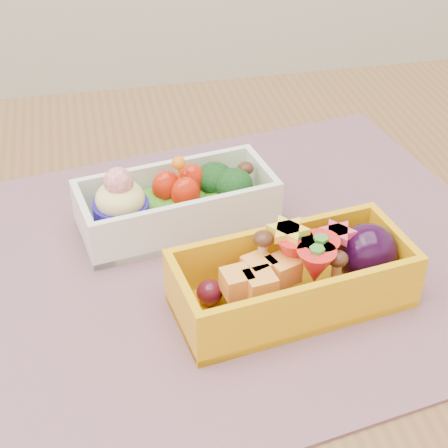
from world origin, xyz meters
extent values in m
cube|color=brown|center=(0.00, 0.00, 0.73)|extent=(1.20, 0.80, 0.04)
cube|color=#855B60|center=(-0.04, 0.02, 0.75)|extent=(0.59, 0.49, 0.00)
cube|color=white|center=(-0.06, 0.08, 0.78)|extent=(0.19, 0.11, 0.05)
ellipsoid|color=#5EAD23|center=(-0.06, 0.08, 0.77)|extent=(0.18, 0.09, 0.02)
cylinder|color=#1F1498|center=(-0.11, 0.07, 0.78)|extent=(0.05, 0.05, 0.03)
sphere|color=red|center=(-0.11, 0.07, 0.82)|extent=(0.03, 0.03, 0.03)
ellipsoid|color=red|center=(-0.07, 0.09, 0.79)|extent=(0.03, 0.02, 0.03)
ellipsoid|color=red|center=(-0.05, 0.07, 0.79)|extent=(0.03, 0.02, 0.03)
ellipsoid|color=red|center=(-0.04, 0.09, 0.79)|extent=(0.03, 0.02, 0.03)
sphere|color=orange|center=(-0.06, 0.08, 0.82)|extent=(0.01, 0.01, 0.01)
ellipsoid|color=black|center=(-0.02, 0.09, 0.79)|extent=(0.04, 0.04, 0.03)
ellipsoid|color=black|center=(-0.01, 0.08, 0.79)|extent=(0.04, 0.04, 0.03)
ellipsoid|color=#3F2111|center=(0.01, 0.10, 0.80)|extent=(0.02, 0.02, 0.01)
cube|color=#E9A50B|center=(0.01, -0.05, 0.78)|extent=(0.20, 0.11, 0.05)
ellipsoid|color=#480D1B|center=(-0.02, -0.06, 0.77)|extent=(0.11, 0.06, 0.02)
cube|color=orange|center=(-0.01, -0.05, 0.79)|extent=(0.06, 0.05, 0.02)
cone|color=red|center=(0.02, -0.04, 0.80)|extent=(0.04, 0.04, 0.03)
cone|color=red|center=(0.04, -0.05, 0.80)|extent=(0.04, 0.04, 0.03)
cone|color=red|center=(0.03, -0.06, 0.80)|extent=(0.04, 0.04, 0.03)
cylinder|color=yellow|center=(0.01, -0.03, 0.81)|extent=(0.04, 0.04, 0.01)
cylinder|color=#E53F5B|center=(0.06, -0.03, 0.81)|extent=(0.03, 0.03, 0.01)
ellipsoid|color=#3F2111|center=(-0.01, -0.03, 0.79)|extent=(0.02, 0.02, 0.01)
ellipsoid|color=#3F2111|center=(0.05, -0.06, 0.79)|extent=(0.02, 0.02, 0.01)
ellipsoid|color=black|center=(0.08, -0.04, 0.78)|extent=(0.05, 0.05, 0.05)
camera|label=1|loc=(-0.13, -0.47, 1.15)|focal=56.87mm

